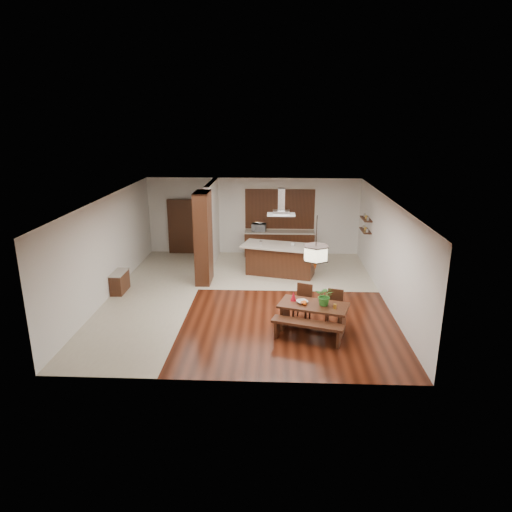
{
  "coord_description": "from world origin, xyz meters",
  "views": [
    {
      "loc": [
        0.85,
        -12.46,
        5.06
      ],
      "look_at": [
        0.3,
        0.0,
        1.25
      ],
      "focal_mm": 32.0,
      "sensor_mm": 36.0,
      "label": 1
    }
  ],
  "objects_px": {
    "pendant_lantern": "(316,243)",
    "fruit_bowl": "(302,302)",
    "foliage_plant": "(325,296)",
    "microwave": "(259,227)",
    "dining_table": "(313,311)",
    "hallway_console": "(120,282)",
    "dining_chair_right": "(334,308)",
    "range_hood": "(281,202)",
    "dining_chair_left": "(302,303)",
    "island_cup": "(293,245)",
    "kitchen_island": "(280,259)",
    "dining_bench": "(307,332)"
  },
  "relations": [
    {
      "from": "dining_table",
      "to": "microwave",
      "type": "height_order",
      "value": "microwave"
    },
    {
      "from": "hallway_console",
      "to": "pendant_lantern",
      "type": "xyz_separation_m",
      "value": [
        5.61,
        -2.34,
        1.93
      ]
    },
    {
      "from": "foliage_plant",
      "to": "dining_bench",
      "type": "bearing_deg",
      "value": -129.29
    },
    {
      "from": "fruit_bowl",
      "to": "island_cup",
      "type": "bearing_deg",
      "value": 91.53
    },
    {
      "from": "fruit_bowl",
      "to": "kitchen_island",
      "type": "bearing_deg",
      "value": 96.98
    },
    {
      "from": "hallway_console",
      "to": "dining_table",
      "type": "relative_size",
      "value": 0.48
    },
    {
      "from": "pendant_lantern",
      "to": "island_cup",
      "type": "bearing_deg",
      "value": 95.47
    },
    {
      "from": "foliage_plant",
      "to": "microwave",
      "type": "relative_size",
      "value": 0.94
    },
    {
      "from": "dining_table",
      "to": "fruit_bowl",
      "type": "bearing_deg",
      "value": 166.6
    },
    {
      "from": "dining_table",
      "to": "pendant_lantern",
      "type": "xyz_separation_m",
      "value": [
        -0.0,
        0.0,
        1.74
      ]
    },
    {
      "from": "kitchen_island",
      "to": "foliage_plant",
      "type": "bearing_deg",
      "value": -61.85
    },
    {
      "from": "microwave",
      "to": "hallway_console",
      "type": "bearing_deg",
      "value": -129.2
    },
    {
      "from": "dining_chair_left",
      "to": "pendant_lantern",
      "type": "xyz_separation_m",
      "value": [
        0.25,
        -0.61,
        1.78
      ]
    },
    {
      "from": "hallway_console",
      "to": "foliage_plant",
      "type": "xyz_separation_m",
      "value": [
        5.87,
        -2.38,
        0.62
      ]
    },
    {
      "from": "dining_chair_right",
      "to": "kitchen_island",
      "type": "distance_m",
      "value": 4.0
    },
    {
      "from": "hallway_console",
      "to": "dining_chair_right",
      "type": "xyz_separation_m",
      "value": [
        6.16,
        -1.98,
        0.13
      ]
    },
    {
      "from": "dining_table",
      "to": "pendant_lantern",
      "type": "relative_size",
      "value": 1.39
    },
    {
      "from": "dining_chair_right",
      "to": "kitchen_island",
      "type": "relative_size",
      "value": 0.33
    },
    {
      "from": "island_cup",
      "to": "microwave",
      "type": "distance_m",
      "value": 2.6
    },
    {
      "from": "island_cup",
      "to": "hallway_console",
      "type": "bearing_deg",
      "value": -162.16
    },
    {
      "from": "fruit_bowl",
      "to": "range_hood",
      "type": "xyz_separation_m",
      "value": [
        -0.5,
        4.07,
        1.74
      ]
    },
    {
      "from": "hallway_console",
      "to": "range_hood",
      "type": "distance_m",
      "value": 5.59
    },
    {
      "from": "dining_table",
      "to": "island_cup",
      "type": "bearing_deg",
      "value": 95.47
    },
    {
      "from": "microwave",
      "to": "dining_chair_left",
      "type": "bearing_deg",
      "value": -70.77
    },
    {
      "from": "range_hood",
      "to": "kitchen_island",
      "type": "bearing_deg",
      "value": -90.0
    },
    {
      "from": "pendant_lantern",
      "to": "fruit_bowl",
      "type": "relative_size",
      "value": 4.85
    },
    {
      "from": "dining_bench",
      "to": "foliage_plant",
      "type": "xyz_separation_m",
      "value": [
        0.44,
        0.53,
        0.7
      ]
    },
    {
      "from": "dining_table",
      "to": "dining_chair_right",
      "type": "relative_size",
      "value": 2.05
    },
    {
      "from": "dining_table",
      "to": "microwave",
      "type": "relative_size",
      "value": 3.51
    },
    {
      "from": "microwave",
      "to": "dining_table",
      "type": "bearing_deg",
      "value": -69.86
    },
    {
      "from": "hallway_console",
      "to": "island_cup",
      "type": "relative_size",
      "value": 7.58
    },
    {
      "from": "fruit_bowl",
      "to": "pendant_lantern",
      "type": "bearing_deg",
      "value": -13.4
    },
    {
      "from": "dining_chair_right",
      "to": "range_hood",
      "type": "xyz_separation_m",
      "value": [
        -1.32,
        3.78,
        2.02
      ]
    },
    {
      "from": "dining_chair_left",
      "to": "kitchen_island",
      "type": "xyz_separation_m",
      "value": [
        -0.53,
        3.53,
        0.06
      ]
    },
    {
      "from": "dining_chair_right",
      "to": "hallway_console",
      "type": "bearing_deg",
      "value": 178.46
    },
    {
      "from": "pendant_lantern",
      "to": "island_cup",
      "type": "xyz_separation_m",
      "value": [
        -0.38,
        4.02,
        -1.16
      ]
    },
    {
      "from": "foliage_plant",
      "to": "island_cup",
      "type": "distance_m",
      "value": 4.12
    },
    {
      "from": "dining_table",
      "to": "foliage_plant",
      "type": "relative_size",
      "value": 3.73
    },
    {
      "from": "dining_chair_left",
      "to": "island_cup",
      "type": "height_order",
      "value": "island_cup"
    },
    {
      "from": "dining_chair_left",
      "to": "dining_chair_right",
      "type": "height_order",
      "value": "dining_chair_left"
    },
    {
      "from": "pendant_lantern",
      "to": "fruit_bowl",
      "type": "height_order",
      "value": "pendant_lantern"
    },
    {
      "from": "foliage_plant",
      "to": "microwave",
      "type": "distance_m",
      "value": 6.63
    },
    {
      "from": "hallway_console",
      "to": "dining_table",
      "type": "bearing_deg",
      "value": -22.63
    },
    {
      "from": "pendant_lantern",
      "to": "dining_table",
      "type": "bearing_deg",
      "value": 0.0
    },
    {
      "from": "hallway_console",
      "to": "range_hood",
      "type": "xyz_separation_m",
      "value": [
        4.84,
        1.8,
        2.15
      ]
    },
    {
      "from": "dining_chair_left",
      "to": "foliage_plant",
      "type": "relative_size",
      "value": 1.91
    },
    {
      "from": "foliage_plant",
      "to": "kitchen_island",
      "type": "height_order",
      "value": "foliage_plant"
    },
    {
      "from": "pendant_lantern",
      "to": "fruit_bowl",
      "type": "distance_m",
      "value": 1.55
    },
    {
      "from": "kitchen_island",
      "to": "island_cup",
      "type": "xyz_separation_m",
      "value": [
        0.39,
        -0.11,
        0.55
      ]
    },
    {
      "from": "dining_table",
      "to": "microwave",
      "type": "bearing_deg",
      "value": 103.99
    }
  ]
}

